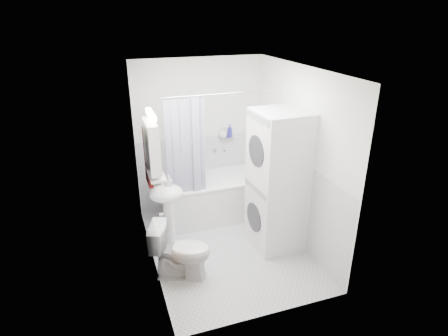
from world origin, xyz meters
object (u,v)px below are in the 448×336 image
object	(u,v)px
washer_dryer	(279,181)
toilet	(181,251)
sink	(167,203)
bathtub	(218,194)

from	to	relation	value
washer_dryer	toilet	size ratio (longest dim) A/B	2.63
sink	toilet	bearing A→B (deg)	-86.71
sink	bathtub	bearing A→B (deg)	36.72
bathtub	toilet	xyz separation A→B (m)	(-0.89, -1.28, -0.00)
sink	washer_dryer	world-z (taller)	washer_dryer
bathtub	washer_dryer	xyz separation A→B (m)	(0.51, -1.01, 0.59)
bathtub	washer_dryer	bearing A→B (deg)	-63.30
washer_dryer	bathtub	bearing A→B (deg)	114.15
bathtub	toilet	world-z (taller)	toilet
bathtub	toilet	distance (m)	1.56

